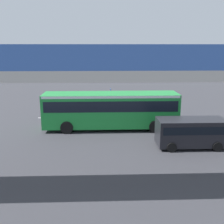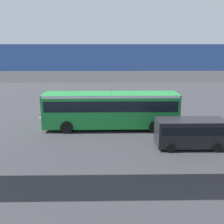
% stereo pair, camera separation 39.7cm
% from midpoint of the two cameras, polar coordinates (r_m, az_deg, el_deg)
% --- Properties ---
extents(ground, '(80.00, 80.00, 0.00)m').
position_cam_midpoint_polar(ground, '(24.13, -1.32, -3.17)').
color(ground, '#38383D').
extents(city_bus, '(11.54, 2.85, 3.15)m').
position_cam_midpoint_polar(city_bus, '(23.16, -0.78, 0.93)').
color(city_bus, '#1E8C38').
rests_on(city_bus, ground).
extents(parked_van, '(4.80, 2.17, 2.05)m').
position_cam_midpoint_polar(parked_van, '(19.86, 15.87, -3.90)').
color(parked_van, black).
rests_on(parked_van, ground).
extents(pedestrian, '(0.38, 0.38, 1.79)m').
position_cam_midpoint_polar(pedestrian, '(28.65, 9.58, 1.19)').
color(pedestrian, '#2D2D38').
rests_on(pedestrian, ground).
extents(traffic_sign, '(0.08, 0.60, 2.80)m').
position_cam_midpoint_polar(traffic_sign, '(27.92, -0.71, 3.16)').
color(traffic_sign, slate).
rests_on(traffic_sign, ground).
extents(lane_dash_leftmost, '(2.00, 0.20, 0.01)m').
position_cam_midpoint_polar(lane_dash_leftmost, '(28.09, 10.91, -0.97)').
color(lane_dash_leftmost, silver).
rests_on(lane_dash_leftmost, ground).
extents(lane_dash_left, '(2.00, 0.20, 0.01)m').
position_cam_midpoint_polar(lane_dash_left, '(27.47, 2.75, -1.07)').
color(lane_dash_left, silver).
rests_on(lane_dash_left, ground).
extents(lane_dash_centre, '(2.00, 0.20, 0.01)m').
position_cam_midpoint_polar(lane_dash_centre, '(27.42, -5.61, -1.15)').
color(lane_dash_centre, silver).
rests_on(lane_dash_centre, ground).
extents(lane_dash_right, '(2.00, 0.20, 0.01)m').
position_cam_midpoint_polar(lane_dash_right, '(27.95, -13.82, -1.20)').
color(lane_dash_right, silver).
rests_on(lane_dash_right, ground).
extents(pedestrian_overpass, '(30.99, 2.60, 7.12)m').
position_cam_midpoint_polar(pedestrian_overpass, '(12.84, -0.74, 6.29)').
color(pedestrian_overpass, '#B2ADA5').
rests_on(pedestrian_overpass, ground).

